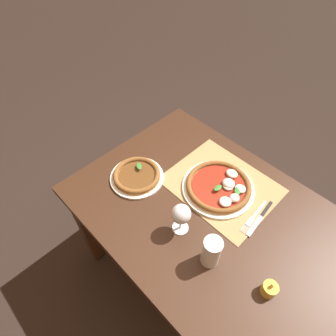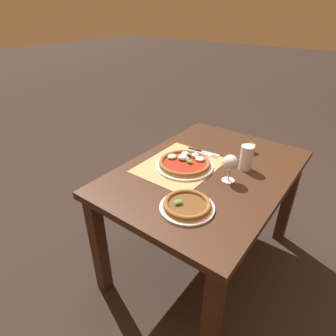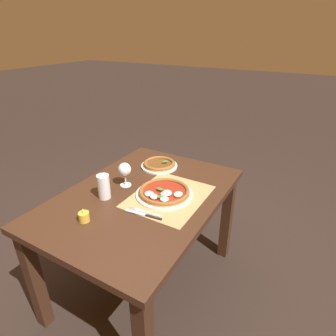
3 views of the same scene
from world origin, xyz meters
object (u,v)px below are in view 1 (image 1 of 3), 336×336
at_px(pizza_near, 219,187).
at_px(knife, 260,218).
at_px(pizza_far, 137,176).
at_px(wine_glass, 181,215).
at_px(votive_candle, 269,289).
at_px(fork, 254,216).
at_px(pint_glass, 211,252).

relative_size(pizza_near, knife, 1.56).
xyz_separation_m(pizza_far, wine_glass, (-0.33, 0.04, 0.09)).
bearing_deg(votive_candle, knife, -51.15).
xyz_separation_m(wine_glass, knife, (-0.21, -0.28, -0.10)).
xyz_separation_m(pizza_near, fork, (-0.20, 0.01, -0.02)).
bearing_deg(pizza_near, wine_glass, 92.87).
distance_m(pizza_far, votive_candle, 0.73).
xyz_separation_m(knife, votive_candle, (-0.19, 0.24, 0.02)).
bearing_deg(wine_glass, fork, -125.03).
distance_m(pint_glass, votive_candle, 0.24).
bearing_deg(pint_glass, wine_glass, -6.02).
distance_m(pint_glass, knife, 0.30).
distance_m(pizza_far, wine_glass, 0.35).
bearing_deg(pizza_near, votive_candle, 150.70).
xyz_separation_m(pizza_near, pizza_far, (0.32, 0.23, -0.00)).
bearing_deg(votive_candle, fork, -46.49).
xyz_separation_m(pint_glass, fork, (-0.01, -0.28, -0.06)).
distance_m(pizza_near, votive_candle, 0.47).
bearing_deg(pint_glass, pizza_near, -57.23).
bearing_deg(votive_candle, pizza_far, -0.17).
xyz_separation_m(pint_glass, knife, (-0.04, -0.30, -0.06)).
relative_size(pizza_far, votive_candle, 3.59).
distance_m(wine_glass, votive_candle, 0.41).
bearing_deg(pizza_far, pint_glass, 172.96).
xyz_separation_m(fork, votive_candle, (-0.21, 0.22, 0.02)).
height_order(pizza_far, knife, pizza_far).
height_order(pizza_far, pint_glass, pint_glass).
height_order(pint_glass, fork, pint_glass).
relative_size(pint_glass, votive_candle, 2.01).
xyz_separation_m(pizza_near, wine_glass, (-0.01, 0.27, 0.08)).
xyz_separation_m(pizza_far, pint_glass, (-0.51, 0.06, 0.05)).
bearing_deg(wine_glass, pizza_near, -87.13).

